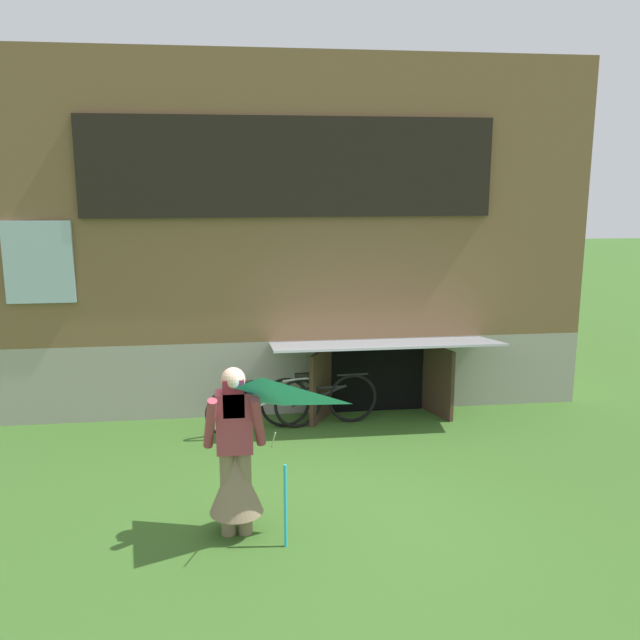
% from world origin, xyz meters
% --- Properties ---
extents(ground_plane, '(60.00, 60.00, 0.00)m').
position_xyz_m(ground_plane, '(0.00, 0.00, 0.00)').
color(ground_plane, '#386023').
extents(log_house, '(8.68, 6.67, 5.05)m').
position_xyz_m(log_house, '(0.00, 5.77, 2.53)').
color(log_house, '#9E998E').
rests_on(log_house, ground_plane).
extents(person, '(0.61, 0.53, 1.67)m').
position_xyz_m(person, '(-0.83, -0.36, 0.70)').
color(person, '#7F6B51').
rests_on(person, ground_plane).
extents(kite, '(1.16, 1.23, 1.57)m').
position_xyz_m(kite, '(-0.59, -0.96, 1.30)').
color(kite, '#2DB2CC').
rests_on(kite, ground_plane).
extents(bicycle_black, '(1.66, 0.16, 0.75)m').
position_xyz_m(bicycle_black, '(0.33, 2.51, 0.37)').
color(bicycle_black, black).
rests_on(bicycle_black, ground_plane).
extents(bicycle_silver, '(1.60, 0.47, 0.75)m').
position_xyz_m(bicycle_silver, '(-0.42, 2.30, 0.36)').
color(bicycle_silver, black).
rests_on(bicycle_silver, ground_plane).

